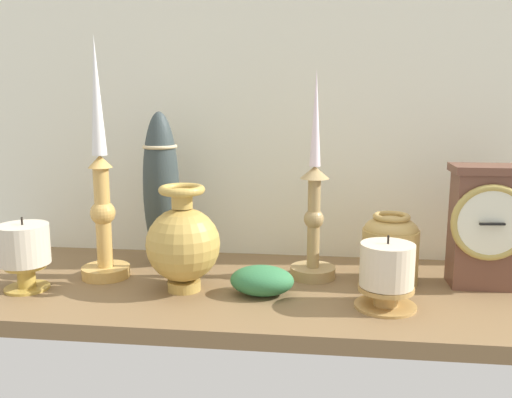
% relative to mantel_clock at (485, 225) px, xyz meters
% --- Properties ---
extents(ground_plane, '(1.00, 0.36, 0.02)m').
position_rel_mantel_clock_xyz_m(ground_plane, '(-0.32, -0.04, -0.11)').
color(ground_plane, brown).
extents(back_wall, '(1.20, 0.02, 0.65)m').
position_rel_mantel_clock_xyz_m(back_wall, '(-0.32, 0.15, 0.23)').
color(back_wall, white).
rests_on(back_wall, ground_plane).
extents(mantel_clock, '(0.12, 0.08, 0.19)m').
position_rel_mantel_clock_xyz_m(mantel_clock, '(0.00, 0.00, 0.00)').
color(mantel_clock, brown).
rests_on(mantel_clock, ground_plane).
extents(candlestick_tall_left, '(0.08, 0.08, 0.39)m').
position_rel_mantel_clock_xyz_m(candlestick_tall_left, '(-0.61, -0.03, 0.03)').
color(candlestick_tall_left, tan).
rests_on(candlestick_tall_left, ground_plane).
extents(candlestick_tall_center, '(0.07, 0.07, 0.34)m').
position_rel_mantel_clock_xyz_m(candlestick_tall_center, '(-0.26, 0.01, 0.01)').
color(candlestick_tall_center, tan).
rests_on(candlestick_tall_center, ground_plane).
extents(brass_vase_bulbous, '(0.11, 0.11, 0.16)m').
position_rel_mantel_clock_xyz_m(brass_vase_bulbous, '(-0.46, -0.07, -0.02)').
color(brass_vase_bulbous, tan).
rests_on(brass_vase_bulbous, ground_plane).
extents(brass_vase_jar, '(0.09, 0.09, 0.11)m').
position_rel_mantel_clock_xyz_m(brass_vase_jar, '(-0.14, 0.00, -0.04)').
color(brass_vase_jar, tan).
rests_on(brass_vase_jar, ground_plane).
extents(pillar_candle_front, '(0.08, 0.08, 0.12)m').
position_rel_mantel_clock_xyz_m(pillar_candle_front, '(-0.71, -0.10, -0.04)').
color(pillar_candle_front, gold).
rests_on(pillar_candle_front, ground_plane).
extents(pillar_candle_near_clock, '(0.09, 0.09, 0.11)m').
position_rel_mantel_clock_xyz_m(pillar_candle_near_clock, '(-0.16, -0.11, -0.05)').
color(pillar_candle_near_clock, tan).
rests_on(pillar_candle_near_clock, ground_plane).
extents(tall_ceramic_vase, '(0.06, 0.06, 0.27)m').
position_rel_mantel_clock_xyz_m(tall_ceramic_vase, '(-0.53, 0.05, 0.04)').
color(tall_ceramic_vase, '#313C3C').
rests_on(tall_ceramic_vase, ground_plane).
extents(ivy_sprig, '(0.10, 0.07, 0.05)m').
position_rel_mantel_clock_xyz_m(ivy_sprig, '(-0.34, -0.08, -0.08)').
color(ivy_sprig, '#337746').
rests_on(ivy_sprig, ground_plane).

